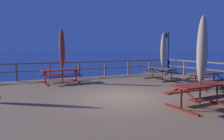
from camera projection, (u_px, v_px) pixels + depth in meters
ground_plane at (122, 111)px, 8.48m from camera, size 600.00×600.00×0.00m
wooden_deck at (122, 104)px, 8.44m from camera, size 15.57×12.65×0.62m
railing_waterside_far at (79, 67)px, 13.90m from camera, size 15.37×0.10×1.09m
picnic_table_mid_right at (200, 90)px, 6.87m from camera, size 2.13×1.48×0.78m
picnic_table_mid_centre at (205, 77)px, 10.20m from camera, size 1.69×1.42×0.78m
picnic_table_back_right at (162, 71)px, 13.00m from camera, size 1.47×2.16×0.78m
picnic_table_front_right at (61, 73)px, 11.74m from camera, size 2.20×1.53×0.78m
patio_umbrella_short_front at (202, 50)px, 6.68m from camera, size 0.32×0.32×2.99m
patio_umbrella_tall_mid_right at (204, 55)px, 10.13m from camera, size 0.32×0.32×2.57m
patio_umbrella_short_back at (163, 50)px, 12.85m from camera, size 0.32×0.32×2.91m
patio_umbrella_tall_back_left at (62, 49)px, 11.59m from camera, size 0.32×0.32×3.05m
lamp_post_hooked at (167, 47)px, 16.11m from camera, size 0.64×0.39×3.20m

